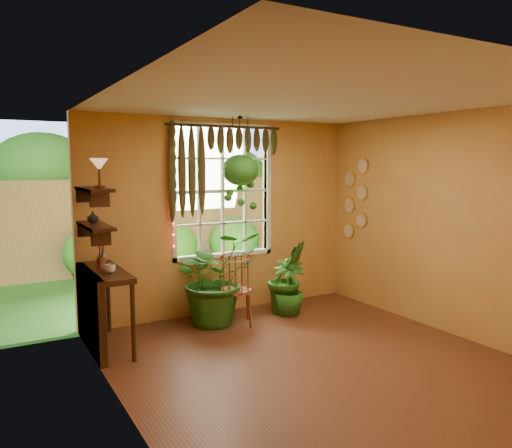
{
  "coord_description": "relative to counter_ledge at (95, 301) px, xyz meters",
  "views": [
    {
      "loc": [
        -3.01,
        -3.99,
        2.07
      ],
      "look_at": [
        -0.1,
        1.15,
        1.36
      ],
      "focal_mm": 35.0,
      "sensor_mm": 36.0,
      "label": 1
    }
  ],
  "objects": [
    {
      "name": "floor",
      "position": [
        1.91,
        -1.6,
        -0.55
      ],
      "size": [
        4.5,
        4.5,
        0.0
      ],
      "primitive_type": "plane",
      "color": "#5E301A",
      "rests_on": "ground"
    },
    {
      "name": "ceiling",
      "position": [
        1.91,
        -1.6,
        2.15
      ],
      "size": [
        4.5,
        4.5,
        0.0
      ],
      "primitive_type": "plane",
      "rotation": [
        3.14,
        0.0,
        0.0
      ],
      "color": "silver",
      "rests_on": "wall_back"
    },
    {
      "name": "wall_back",
      "position": [
        1.91,
        0.65,
        0.8
      ],
      "size": [
        4.0,
        0.0,
        4.0
      ],
      "primitive_type": "plane",
      "rotation": [
        1.57,
        0.0,
        0.0
      ],
      "color": "gold",
      "rests_on": "floor"
    },
    {
      "name": "wall_left",
      "position": [
        -0.09,
        -1.6,
        0.8
      ],
      "size": [
        0.0,
        4.5,
        4.5
      ],
      "primitive_type": "plane",
      "rotation": [
        1.57,
        0.0,
        1.57
      ],
      "color": "gold",
      "rests_on": "floor"
    },
    {
      "name": "wall_right",
      "position": [
        3.91,
        -1.6,
        0.8
      ],
      "size": [
        0.0,
        4.5,
        4.5
      ],
      "primitive_type": "plane",
      "rotation": [
        1.57,
        0.0,
        -1.57
      ],
      "color": "gold",
      "rests_on": "floor"
    },
    {
      "name": "window",
      "position": [
        1.91,
        0.68,
        1.15
      ],
      "size": [
        1.52,
        0.1,
        1.86
      ],
      "color": "white",
      "rests_on": "wall_back"
    },
    {
      "name": "valance_vine",
      "position": [
        1.82,
        0.56,
        1.73
      ],
      "size": [
        1.7,
        0.12,
        1.1
      ],
      "color": "#351E0E",
      "rests_on": "window"
    },
    {
      "name": "string_lights",
      "position": [
        1.15,
        0.59,
        1.2
      ],
      "size": [
        0.03,
        0.03,
        1.54
      ],
      "primitive_type": null,
      "color": "#FF2633",
      "rests_on": "window"
    },
    {
      "name": "wall_plates",
      "position": [
        3.89,
        0.19,
        1.0
      ],
      "size": [
        0.04,
        0.32,
        1.1
      ],
      "primitive_type": null,
      "color": "#FFEED0",
      "rests_on": "wall_right"
    },
    {
      "name": "counter_ledge",
      "position": [
        0.0,
        0.0,
        0.0
      ],
      "size": [
        0.4,
        1.2,
        0.9
      ],
      "color": "#351E0E",
      "rests_on": "floor"
    },
    {
      "name": "shelf_lower",
      "position": [
        0.03,
        0.0,
        0.85
      ],
      "size": [
        0.25,
        0.9,
        0.04
      ],
      "primitive_type": "cube",
      "color": "#351E0E",
      "rests_on": "wall_left"
    },
    {
      "name": "shelf_upper",
      "position": [
        0.03,
        0.0,
        1.25
      ],
      "size": [
        0.25,
        0.9,
        0.04
      ],
      "primitive_type": "cube",
      "color": "#351E0E",
      "rests_on": "wall_left"
    },
    {
      "name": "backyard",
      "position": [
        2.15,
        5.27,
        0.73
      ],
      "size": [
        14.0,
        10.0,
        12.0
      ],
      "color": "#20601B",
      "rests_on": "ground"
    },
    {
      "name": "windsor_chair",
      "position": [
        1.75,
        -0.0,
        -0.22
      ],
      "size": [
        0.56,
        0.57,
        1.13
      ],
      "rotation": [
        0.0,
        0.0,
        -0.41
      ],
      "color": "brown",
      "rests_on": "floor"
    },
    {
      "name": "potted_plant_left",
      "position": [
        1.56,
        0.19,
        0.06
      ],
      "size": [
        1.11,
        0.97,
        1.22
      ],
      "primitive_type": "imported",
      "rotation": [
        0.0,
        0.0,
        0.01
      ],
      "color": "#205115",
      "rests_on": "floor"
    },
    {
      "name": "potted_plant_mid",
      "position": [
        2.63,
        0.11,
        -0.04
      ],
      "size": [
        0.58,
        0.48,
        1.03
      ],
      "primitive_type": "imported",
      "rotation": [
        0.0,
        0.0,
        0.04
      ],
      "color": "#205115",
      "rests_on": "floor"
    },
    {
      "name": "potted_plant_right",
      "position": [
        2.59,
        0.03,
        -0.17
      ],
      "size": [
        0.56,
        0.56,
        0.77
      ],
      "primitive_type": "imported",
      "rotation": [
        0.0,
        0.0,
        -0.37
      ],
      "color": "#205115",
      "rests_on": "floor"
    },
    {
      "name": "hanging_basket",
      "position": [
        1.98,
        0.28,
        1.4
      ],
      "size": [
        0.49,
        0.49,
        1.24
      ],
      "color": "black",
      "rests_on": "ceiling"
    },
    {
      "name": "cup_a",
      "position": [
        0.13,
        -0.21,
        0.4
      ],
      "size": [
        0.13,
        0.13,
        0.09
      ],
      "primitive_type": "imported",
      "rotation": [
        0.0,
        0.0,
        -0.08
      ],
      "color": "silver",
      "rests_on": "counter_ledge"
    },
    {
      "name": "cup_b",
      "position": [
        0.19,
        0.47,
        0.4
      ],
      "size": [
        0.12,
        0.12,
        0.1
      ],
      "primitive_type": "imported",
      "rotation": [
        0.0,
        0.0,
        0.19
      ],
      "color": "beige",
      "rests_on": "counter_ledge"
    },
    {
      "name": "brush_jar",
      "position": [
        0.11,
        0.13,
        0.49
      ],
      "size": [
        0.1,
        0.1,
        0.36
      ],
      "color": "brown",
      "rests_on": "counter_ledge"
    },
    {
      "name": "shelf_vase",
      "position": [
        0.04,
        0.14,
        0.93
      ],
      "size": [
        0.16,
        0.16,
        0.13
      ],
      "primitive_type": "imported",
      "rotation": [
        0.0,
        0.0,
        0.32
      ],
      "color": "#B2AD99",
      "rests_on": "shelf_lower"
    },
    {
      "name": "tiffany_lamp",
      "position": [
        0.05,
        -0.22,
        1.5
      ],
      "size": [
        0.19,
        0.19,
        0.32
      ],
      "color": "#573119",
      "rests_on": "shelf_upper"
    }
  ]
}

